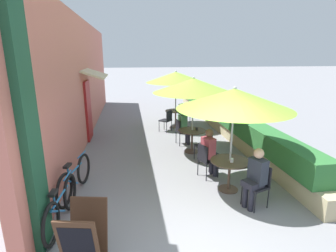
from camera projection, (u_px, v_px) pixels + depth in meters
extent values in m
cube|color=#C66B5B|center=(84.00, 79.00, 9.74)|extent=(0.24, 13.82, 4.20)
cube|color=#19472D|center=(28.00, 119.00, 3.74)|extent=(0.12, 0.56, 4.20)
cube|color=maroon|center=(88.00, 110.00, 9.38)|extent=(0.08, 0.96, 2.10)
cube|color=beige|center=(95.00, 73.00, 9.08)|extent=(0.78, 1.80, 0.30)
cube|color=tan|center=(219.00, 123.00, 10.89)|extent=(0.44, 12.82, 0.45)
cube|color=#2D6B33|center=(220.00, 111.00, 10.76)|extent=(0.60, 12.18, 0.56)
cylinder|color=brown|center=(228.00, 189.00, 5.99)|extent=(0.44, 0.44, 0.02)
cylinder|color=brown|center=(229.00, 175.00, 5.90)|extent=(0.06, 0.06, 0.70)
cylinder|color=brown|center=(230.00, 161.00, 5.81)|extent=(0.86, 0.86, 0.02)
cylinder|color=#B7B7BC|center=(231.00, 143.00, 5.69)|extent=(0.04, 0.04, 2.26)
cone|color=#8CD138|center=(234.00, 99.00, 5.44)|extent=(2.43, 2.43, 0.43)
sphere|color=#B7B7BC|center=(235.00, 88.00, 5.38)|extent=(0.07, 0.07, 0.07)
cube|color=black|center=(208.00, 160.00, 6.53)|extent=(0.51, 0.51, 0.04)
cube|color=black|center=(203.00, 153.00, 6.38)|extent=(0.16, 0.37, 0.42)
cylinder|color=black|center=(218.00, 169.00, 6.52)|extent=(0.02, 0.02, 0.45)
cylinder|color=black|center=(209.00, 164.00, 6.82)|extent=(0.02, 0.02, 0.45)
cylinder|color=black|center=(206.00, 172.00, 6.35)|extent=(0.02, 0.02, 0.45)
cylinder|color=black|center=(198.00, 167.00, 6.65)|extent=(0.02, 0.02, 0.45)
cylinder|color=#23232D|center=(216.00, 167.00, 6.60)|extent=(0.11, 0.11, 0.47)
cylinder|color=#23232D|center=(212.00, 165.00, 6.73)|extent=(0.11, 0.11, 0.47)
cube|color=#23232D|center=(211.00, 156.00, 6.55)|extent=(0.44, 0.41, 0.12)
cube|color=#AD424C|center=(208.00, 147.00, 6.43)|extent=(0.32, 0.40, 0.50)
sphere|color=brown|center=(209.00, 133.00, 6.34)|extent=(0.20, 0.20, 0.20)
cube|color=black|center=(256.00, 186.00, 5.22)|extent=(0.51, 0.51, 0.04)
cube|color=black|center=(263.00, 175.00, 5.25)|extent=(0.16, 0.37, 0.42)
cylinder|color=black|center=(242.00, 194.00, 5.35)|extent=(0.02, 0.02, 0.45)
cylinder|color=black|center=(255.00, 203.00, 5.05)|extent=(0.02, 0.02, 0.45)
cylinder|color=black|center=(254.00, 190.00, 5.52)|extent=(0.02, 0.02, 0.45)
cylinder|color=black|center=(268.00, 198.00, 5.21)|extent=(0.02, 0.02, 0.45)
cylinder|color=#23232D|center=(245.00, 196.00, 5.26)|extent=(0.11, 0.11, 0.47)
cylinder|color=#23232D|center=(251.00, 200.00, 5.13)|extent=(0.11, 0.11, 0.47)
cube|color=#23232D|center=(253.00, 184.00, 5.16)|extent=(0.44, 0.41, 0.12)
cube|color=#282D38|center=(258.00, 171.00, 5.14)|extent=(0.32, 0.40, 0.50)
sphere|color=tan|center=(259.00, 153.00, 5.04)|extent=(0.20, 0.20, 0.20)
cylinder|color=white|center=(232.00, 160.00, 5.70)|extent=(0.07, 0.07, 0.09)
cylinder|color=brown|center=(192.00, 151.00, 8.32)|extent=(0.44, 0.44, 0.02)
cylinder|color=brown|center=(192.00, 141.00, 8.23)|extent=(0.06, 0.06, 0.70)
cylinder|color=brown|center=(192.00, 131.00, 8.14)|extent=(0.86, 0.86, 0.02)
cylinder|color=#B7B7BC|center=(193.00, 117.00, 8.02)|extent=(0.04, 0.04, 2.26)
cone|color=#8CD138|center=(193.00, 85.00, 7.77)|extent=(2.43, 2.43, 0.43)
sphere|color=#B7B7BC|center=(194.00, 78.00, 7.71)|extent=(0.07, 0.07, 0.07)
cube|color=black|center=(183.00, 132.00, 8.91)|extent=(0.46, 0.46, 0.04)
cube|color=black|center=(178.00, 126.00, 8.80)|extent=(0.10, 0.38, 0.42)
cylinder|color=black|center=(190.00, 139.00, 8.86)|extent=(0.02, 0.02, 0.45)
cylinder|color=black|center=(186.00, 136.00, 9.19)|extent=(0.02, 0.02, 0.45)
cylinder|color=black|center=(180.00, 140.00, 8.75)|extent=(0.02, 0.02, 0.45)
cylinder|color=black|center=(176.00, 137.00, 9.08)|extent=(0.02, 0.02, 0.45)
cylinder|color=#23232D|center=(189.00, 138.00, 8.95)|extent=(0.11, 0.11, 0.47)
cylinder|color=#23232D|center=(187.00, 136.00, 9.09)|extent=(0.11, 0.11, 0.47)
cube|color=#23232D|center=(185.00, 129.00, 8.91)|extent=(0.41, 0.36, 0.12)
cube|color=#4C8456|center=(183.00, 122.00, 8.81)|extent=(0.28, 0.37, 0.50)
sphere|color=#A87556|center=(183.00, 112.00, 8.72)|extent=(0.20, 0.20, 0.20)
cube|color=black|center=(203.00, 146.00, 7.50)|extent=(0.46, 0.46, 0.04)
cube|color=black|center=(209.00, 139.00, 7.50)|extent=(0.10, 0.38, 0.42)
cylinder|color=black|center=(194.00, 152.00, 7.67)|extent=(0.02, 0.02, 0.45)
cylinder|color=black|center=(200.00, 156.00, 7.34)|extent=(0.02, 0.02, 0.45)
cylinder|color=black|center=(205.00, 151.00, 7.78)|extent=(0.02, 0.02, 0.45)
cylinder|color=black|center=(211.00, 155.00, 7.45)|extent=(0.02, 0.02, 0.45)
cylinder|color=#232328|center=(196.00, 129.00, 8.11)|extent=(0.07, 0.07, 0.09)
cylinder|color=brown|center=(175.00, 127.00, 11.16)|extent=(0.44, 0.44, 0.02)
cylinder|color=brown|center=(175.00, 119.00, 11.07)|extent=(0.06, 0.06, 0.70)
cylinder|color=brown|center=(176.00, 111.00, 10.97)|extent=(0.86, 0.86, 0.02)
cylinder|color=#B7B7BC|center=(176.00, 101.00, 10.86)|extent=(0.04, 0.04, 2.26)
cone|color=#8CD138|center=(176.00, 77.00, 10.61)|extent=(2.43, 2.43, 0.43)
sphere|color=#B7B7BC|center=(176.00, 71.00, 10.55)|extent=(0.07, 0.07, 0.07)
cube|color=black|center=(165.00, 120.00, 10.42)|extent=(0.56, 0.56, 0.04)
cube|color=black|center=(169.00, 116.00, 10.27)|extent=(0.28, 0.30, 0.42)
cylinder|color=black|center=(164.00, 124.00, 10.72)|extent=(0.02, 0.02, 0.45)
cylinder|color=black|center=(159.00, 126.00, 10.43)|extent=(0.02, 0.02, 0.45)
cylinder|color=black|center=(172.00, 126.00, 10.53)|extent=(0.02, 0.02, 0.45)
cylinder|color=black|center=(167.00, 128.00, 10.24)|extent=(0.02, 0.02, 0.45)
cube|color=black|center=(185.00, 113.00, 11.66)|extent=(0.56, 0.56, 0.04)
cube|color=black|center=(181.00, 108.00, 11.71)|extent=(0.28, 0.30, 0.42)
cylinder|color=black|center=(186.00, 120.00, 11.48)|extent=(0.02, 0.02, 0.45)
cylinder|color=black|center=(190.00, 118.00, 11.77)|extent=(0.02, 0.02, 0.45)
cylinder|color=black|center=(179.00, 119.00, 11.67)|extent=(0.02, 0.02, 0.45)
cylinder|color=black|center=(183.00, 117.00, 11.96)|extent=(0.02, 0.02, 0.45)
cylinder|color=#232328|center=(177.00, 110.00, 10.93)|extent=(0.07, 0.07, 0.09)
torus|color=black|center=(70.00, 192.00, 5.20)|extent=(0.12, 0.72, 0.71)
torus|color=black|center=(51.00, 224.00, 4.20)|extent=(0.12, 0.72, 0.71)
cylinder|color=#236BA8|center=(60.00, 196.00, 4.65)|extent=(0.10, 0.81, 0.04)
cylinder|color=#236BA8|center=(58.00, 211.00, 4.52)|extent=(0.09, 0.60, 0.39)
cylinder|color=#236BA8|center=(54.00, 200.00, 4.35)|extent=(0.04, 0.04, 0.25)
cube|color=black|center=(53.00, 193.00, 4.31)|extent=(0.12, 0.23, 0.05)
cylinder|color=#236BA8|center=(67.00, 175.00, 5.06)|extent=(0.07, 0.46, 0.03)
torus|color=black|center=(84.00, 169.00, 6.24)|extent=(0.21, 0.72, 0.72)
torus|color=black|center=(65.00, 190.00, 5.24)|extent=(0.21, 0.72, 0.72)
cylinder|color=#236BA8|center=(74.00, 170.00, 5.68)|extent=(0.21, 0.80, 0.04)
cylinder|color=#236BA8|center=(71.00, 182.00, 5.56)|extent=(0.16, 0.59, 0.39)
cylinder|color=#236BA8|center=(68.00, 171.00, 5.38)|extent=(0.04, 0.04, 0.25)
cube|color=black|center=(67.00, 166.00, 5.35)|extent=(0.14, 0.24, 0.05)
cylinder|color=#236BA8|center=(82.00, 154.00, 6.10)|extent=(0.12, 0.46, 0.03)
cube|color=#422819|center=(89.00, 229.00, 3.90)|extent=(0.59, 0.33, 0.95)
cube|color=black|center=(89.00, 227.00, 3.92)|extent=(0.48, 0.25, 0.72)
cube|color=#422819|center=(79.00, 248.00, 3.52)|extent=(0.59, 0.33, 0.95)
cube|color=black|center=(78.00, 247.00, 3.49)|extent=(0.48, 0.25, 0.72)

